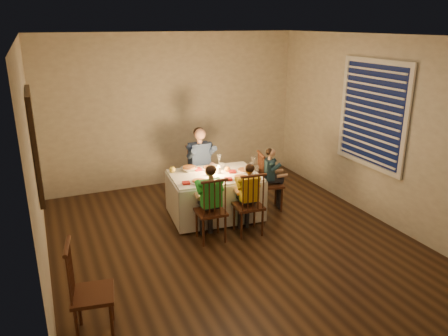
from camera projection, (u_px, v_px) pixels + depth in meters
name	position (u px, v px, depth m)	size (l,w,h in m)	color
ground	(233.00, 241.00, 5.75)	(5.00, 5.00, 0.00)	black
wall_left	(35.00, 170.00, 4.48)	(0.02, 5.00, 2.60)	beige
wall_right	(377.00, 129.00, 6.18)	(0.02, 5.00, 2.60)	beige
wall_back	(173.00, 110.00, 7.51)	(4.50, 0.02, 2.60)	beige
ceiling	(234.00, 36.00, 4.92)	(5.00, 5.00, 0.00)	white
dining_table	(214.00, 187.00, 6.35)	(1.35, 1.03, 0.63)	silver
chair_adult	(201.00, 200.00, 7.10)	(0.37, 0.35, 0.90)	#3C1C10
chair_near_left	(211.00, 239.00, 5.80)	(0.37, 0.35, 0.90)	#3C1C10
chair_near_right	(248.00, 233.00, 5.98)	(0.37, 0.35, 0.90)	#3C1C10
chair_end	(269.00, 208.00, 6.77)	(0.37, 0.35, 0.90)	#3C1C10
chair_extra	(97.00, 333.00, 4.06)	(0.39, 0.37, 0.95)	#3C1C10
adult	(201.00, 200.00, 7.10)	(0.43, 0.39, 1.20)	navy
child_green	(211.00, 239.00, 5.80)	(0.34, 0.31, 1.04)	green
child_yellow	(248.00, 233.00, 5.98)	(0.31, 0.29, 1.00)	gold
child_teal	(269.00, 208.00, 6.77)	(0.29, 0.27, 0.97)	#1A3241
setting_adult	(209.00, 168.00, 6.51)	(0.26, 0.26, 0.02)	silver
setting_green	(199.00, 182.00, 5.96)	(0.26, 0.26, 0.02)	silver
setting_yellow	(240.00, 178.00, 6.11)	(0.26, 0.26, 0.02)	silver
setting_teal	(244.00, 171.00, 6.41)	(0.26, 0.26, 0.02)	silver
candle_left	(209.00, 172.00, 6.25)	(0.06, 0.06, 0.10)	white
candle_right	(219.00, 170.00, 6.29)	(0.06, 0.06, 0.10)	white
squash	(172.00, 170.00, 6.34)	(0.09, 0.09, 0.09)	yellow
orange_fruit	(227.00, 169.00, 6.38)	(0.08, 0.08, 0.08)	orange
serving_bowl	(189.00, 169.00, 6.42)	(0.23, 0.23, 0.06)	silver
wall_mirror	(35.00, 144.00, 4.69)	(0.06, 0.95, 1.15)	black
window_blinds	(372.00, 114.00, 6.19)	(0.07, 1.34, 1.54)	black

